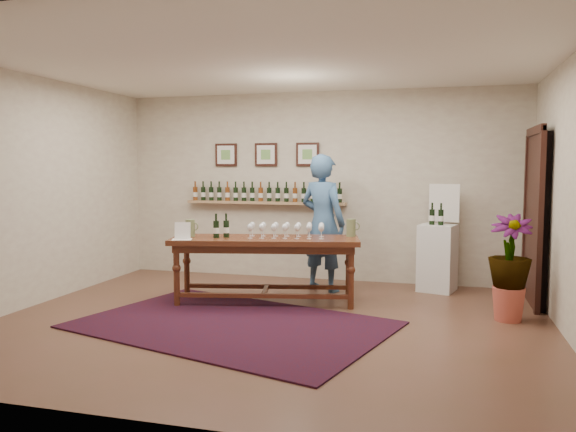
% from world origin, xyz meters
% --- Properties ---
extents(ground, '(6.00, 6.00, 0.00)m').
position_xyz_m(ground, '(0.00, 0.00, 0.00)').
color(ground, brown).
rests_on(ground, ground).
extents(room_shell, '(6.00, 6.00, 6.00)m').
position_xyz_m(room_shell, '(2.11, 1.86, 1.12)').
color(room_shell, beige).
rests_on(room_shell, ground).
extents(rug, '(3.65, 2.93, 0.02)m').
position_xyz_m(rug, '(-0.34, -0.21, 0.01)').
color(rug, '#400B0F').
rests_on(rug, ground).
extents(tasting_table, '(2.41, 1.20, 0.82)m').
position_xyz_m(tasting_table, '(-0.31, 0.86, 0.70)').
color(tasting_table, '#411F10').
rests_on(tasting_table, ground).
extents(table_glasses, '(1.38, 0.56, 0.19)m').
position_xyz_m(table_glasses, '(-0.07, 0.94, 0.91)').
color(table_glasses, silver).
rests_on(table_glasses, tasting_table).
extents(table_bottles, '(0.25, 0.15, 0.27)m').
position_xyz_m(table_bottles, '(-0.84, 0.73, 0.95)').
color(table_bottles, black).
rests_on(table_bottles, tasting_table).
extents(pitcher_left, '(0.15, 0.15, 0.22)m').
position_xyz_m(pitcher_left, '(-1.25, 0.71, 0.93)').
color(pitcher_left, '#657046').
rests_on(pitcher_left, tasting_table).
extents(pitcher_right, '(0.16, 0.16, 0.22)m').
position_xyz_m(pitcher_right, '(0.70, 1.26, 0.93)').
color(pitcher_right, '#657046').
rests_on(pitcher_right, tasting_table).
extents(menu_card, '(0.27, 0.23, 0.21)m').
position_xyz_m(menu_card, '(-1.22, 0.43, 0.92)').
color(menu_card, white).
rests_on(menu_card, tasting_table).
extents(display_pedestal, '(0.56, 0.56, 0.91)m').
position_xyz_m(display_pedestal, '(1.76, 2.12, 0.46)').
color(display_pedestal, silver).
rests_on(display_pedestal, ground).
extents(pedestal_bottles, '(0.28, 0.14, 0.27)m').
position_xyz_m(pedestal_bottles, '(1.73, 2.06, 1.05)').
color(pedestal_bottles, black).
rests_on(pedestal_bottles, display_pedestal).
extents(info_sign, '(0.41, 0.13, 0.57)m').
position_xyz_m(info_sign, '(1.83, 2.26, 1.20)').
color(info_sign, white).
rests_on(info_sign, display_pedestal).
extents(potted_plant, '(0.56, 0.56, 1.02)m').
position_xyz_m(potted_plant, '(2.53, 0.77, 0.59)').
color(potted_plant, '#B44C3C').
rests_on(potted_plant, ground).
extents(person, '(0.80, 0.68, 1.86)m').
position_xyz_m(person, '(0.24, 1.74, 0.93)').
color(person, '#375982').
rests_on(person, ground).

